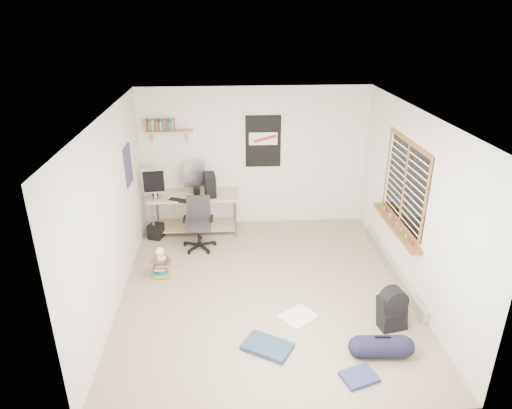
{
  "coord_description": "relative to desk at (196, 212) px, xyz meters",
  "views": [
    {
      "loc": [
        -0.49,
        -5.48,
        3.69
      ],
      "look_at": [
        -0.1,
        0.44,
        1.13
      ],
      "focal_mm": 32.0,
      "sensor_mm": 36.0,
      "label": 1
    }
  ],
  "objects": [
    {
      "name": "monitor_left",
      "position": [
        -0.64,
        -0.21,
        0.54
      ],
      "size": [
        0.39,
        0.14,
        0.42
      ],
      "primitive_type": "cube",
      "rotation": [
        0.0,
        0.0,
        0.12
      ],
      "color": "#B3B2B7",
      "rests_on": "desk"
    },
    {
      "name": "desk",
      "position": [
        0.0,
        0.0,
        0.0
      ],
      "size": [
        1.6,
        0.86,
        0.7
      ],
      "primitive_type": "cube",
      "rotation": [
        0.0,
        0.0,
        0.13
      ],
      "color": "#CBB68D",
      "rests_on": "floor"
    },
    {
      "name": "pc_tower",
      "position": [
        0.28,
        -0.07,
        0.53
      ],
      "size": [
        0.22,
        0.39,
        0.39
      ],
      "primitive_type": "cube",
      "rotation": [
        0.0,
        0.0,
        0.12
      ],
      "color": "black",
      "rests_on": "desk"
    },
    {
      "name": "poster_back_wall",
      "position": [
        1.22,
        0.29,
        1.19
      ],
      "size": [
        0.62,
        0.03,
        0.92
      ],
      "primitive_type": "cube",
      "color": "black",
      "rests_on": "back_wall"
    },
    {
      "name": "monitor_right",
      "position": [
        0.01,
        0.06,
        0.55
      ],
      "size": [
        0.4,
        0.24,
        0.43
      ],
      "primitive_type": "cube",
      "rotation": [
        0.0,
        0.0,
        0.4
      ],
      "color": "#BAB9BF",
      "rests_on": "desk"
    },
    {
      "name": "floor",
      "position": [
        1.07,
        -1.94,
        -0.37
      ],
      "size": [
        4.0,
        4.5,
        0.01
      ],
      "primitive_type": "cube",
      "color": "gray",
      "rests_on": "ground"
    },
    {
      "name": "jeans_a",
      "position": [
        0.99,
        -3.18,
        -0.33
      ],
      "size": [
        0.66,
        0.59,
        0.06
      ],
      "primitive_type": "cube",
      "rotation": [
        0.0,
        0.0,
        -0.55
      ],
      "color": "navy",
      "rests_on": "floor"
    },
    {
      "name": "jeans_b",
      "position": [
        1.94,
        -3.72,
        -0.34
      ],
      "size": [
        0.44,
        0.38,
        0.05
      ],
      "primitive_type": "cube",
      "rotation": [
        0.0,
        0.0,
        0.32
      ],
      "color": "navy",
      "rests_on": "floor"
    },
    {
      "name": "backpack",
      "position": [
        2.58,
        -2.86,
        -0.16
      ],
      "size": [
        0.38,
        0.33,
        0.44
      ],
      "primitive_type": "cube",
      "rotation": [
        0.0,
        0.0,
        0.2
      ],
      "color": "black",
      "rests_on": "floor"
    },
    {
      "name": "left_wall",
      "position": [
        -0.93,
        -1.94,
        0.89
      ],
      "size": [
        0.01,
        4.5,
        2.5
      ],
      "primitive_type": "cube",
      "color": "silver",
      "rests_on": "ground"
    },
    {
      "name": "speaker_left",
      "position": [
        -0.67,
        -0.06,
        0.43
      ],
      "size": [
        0.11,
        0.11,
        0.19
      ],
      "primitive_type": "cube",
      "rotation": [
        0.0,
        0.0,
        0.16
      ],
      "color": "black",
      "rests_on": "desk"
    },
    {
      "name": "poster_left_wall",
      "position": [
        -0.91,
        -0.74,
        1.14
      ],
      "size": [
        0.02,
        0.42,
        0.6
      ],
      "primitive_type": "cube",
      "color": "navy",
      "rests_on": "left_wall"
    },
    {
      "name": "duffel_bag",
      "position": [
        2.29,
        -3.39,
        -0.22
      ],
      "size": [
        0.28,
        0.28,
        0.51
      ],
      "primitive_type": "cylinder",
      "rotation": [
        0.0,
        0.0,
        -0.06
      ],
      "color": "black",
      "rests_on": "floor"
    },
    {
      "name": "office_chair",
      "position": [
        0.09,
        -0.65,
        0.12
      ],
      "size": [
        0.58,
        0.58,
        0.87
      ],
      "primitive_type": "cube",
      "rotation": [
        0.0,
        0.0,
        -0.02
      ],
      "color": "#27272A",
      "rests_on": "floor"
    },
    {
      "name": "baseboard_heater",
      "position": [
        3.03,
        -1.64,
        -0.28
      ],
      "size": [
        0.08,
        2.5,
        0.18
      ],
      "primitive_type": "cube",
      "color": "#B7B2A8",
      "rests_on": "floor"
    },
    {
      "name": "right_wall",
      "position": [
        3.08,
        -1.94,
        0.89
      ],
      "size": [
        0.01,
        4.5,
        2.5
      ],
      "primitive_type": "cube",
      "color": "silver",
      "rests_on": "ground"
    },
    {
      "name": "desk_lamp",
      "position": [
        -0.41,
        -1.52,
        0.02
      ],
      "size": [
        0.17,
        0.24,
        0.22
      ],
      "primitive_type": "cube",
      "rotation": [
        0.0,
        0.0,
        0.16
      ],
      "color": "white",
      "rests_on": "book_stack"
    },
    {
      "name": "ceiling",
      "position": [
        1.07,
        -1.94,
        2.14
      ],
      "size": [
        4.0,
        4.5,
        0.01
      ],
      "primitive_type": "cube",
      "color": "white",
      "rests_on": "ground"
    },
    {
      "name": "tshirt",
      "position": [
        1.45,
        -2.64,
        -0.34
      ],
      "size": [
        0.54,
        0.53,
        0.04
      ],
      "primitive_type": "cube",
      "rotation": [
        0.0,
        0.0,
        0.66
      ],
      "color": "silver",
      "rests_on": "floor"
    },
    {
      "name": "window",
      "position": [
        3.02,
        -1.64,
        1.08
      ],
      "size": [
        0.1,
        1.5,
        1.26
      ],
      "primitive_type": "cube",
      "color": "brown",
      "rests_on": "right_wall"
    },
    {
      "name": "wall_shelf",
      "position": [
        -0.38,
        0.2,
        1.42
      ],
      "size": [
        0.8,
        0.22,
        0.24
      ],
      "primitive_type": "cube",
      "color": "tan",
      "rests_on": "back_wall"
    },
    {
      "name": "speaker_right",
      "position": [
        0.05,
        -0.13,
        0.43
      ],
      "size": [
        0.1,
        0.1,
        0.2
      ],
      "primitive_type": "cube",
      "rotation": [
        0.0,
        0.0,
        -0.05
      ],
      "color": "black",
      "rests_on": "desk"
    },
    {
      "name": "back_wall",
      "position": [
        1.07,
        0.31,
        0.89
      ],
      "size": [
        4.0,
        0.01,
        2.5
      ],
      "primitive_type": "cube",
      "color": "silver",
      "rests_on": "ground"
    },
    {
      "name": "book_stack",
      "position": [
        -0.43,
        -1.5,
        -0.22
      ],
      "size": [
        0.56,
        0.52,
        0.31
      ],
      "primitive_type": "cube",
      "rotation": [
        0.0,
        0.0,
        -0.43
      ],
      "color": "olive",
      "rests_on": "floor"
    },
    {
      "name": "keyboard",
      "position": [
        -0.22,
        -0.27,
        0.34
      ],
      "size": [
        0.43,
        0.3,
        0.02
      ],
      "primitive_type": "cube",
      "rotation": [
        0.0,
        0.0,
        -0.42
      ],
      "color": "black",
      "rests_on": "desk"
    },
    {
      "name": "subwoofer",
      "position": [
        -0.68,
        -0.25,
        -0.22
      ],
      "size": [
        0.29,
        0.29,
        0.25
      ],
      "primitive_type": "cube",
      "rotation": [
        0.0,
        0.0,
        -0.34
      ],
      "color": "black",
      "rests_on": "floor"
    }
  ]
}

